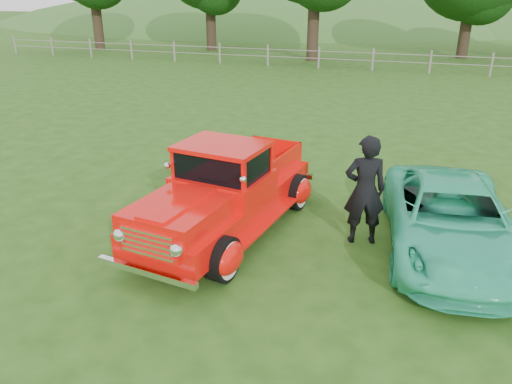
% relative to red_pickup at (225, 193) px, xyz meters
% --- Properties ---
extents(ground, '(140.00, 140.00, 0.00)m').
position_rel_red_pickup_xyz_m(ground, '(0.78, -1.44, -0.80)').
color(ground, '#244913').
rests_on(ground, ground).
extents(distant_hills, '(116.00, 60.00, 18.00)m').
position_rel_red_pickup_xyz_m(distant_hills, '(-3.31, 58.02, -5.34)').
color(distant_hills, '#366726').
rests_on(distant_hills, ground).
extents(fence_line, '(48.00, 0.12, 1.20)m').
position_rel_red_pickup_xyz_m(fence_line, '(0.78, 20.56, -0.19)').
color(fence_line, gray).
rests_on(fence_line, ground).
extents(red_pickup, '(2.77, 5.19, 1.78)m').
position_rel_red_pickup_xyz_m(red_pickup, '(0.00, 0.00, 0.00)').
color(red_pickup, black).
rests_on(red_pickup, ground).
extents(teal_sedan, '(2.59, 4.73, 1.26)m').
position_rel_red_pickup_xyz_m(teal_sedan, '(4.03, 0.45, -0.17)').
color(teal_sedan, '#31C796').
rests_on(teal_sedan, ground).
extents(man, '(0.85, 0.68, 2.04)m').
position_rel_red_pickup_xyz_m(man, '(2.53, 0.38, 0.22)').
color(man, black).
rests_on(man, ground).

